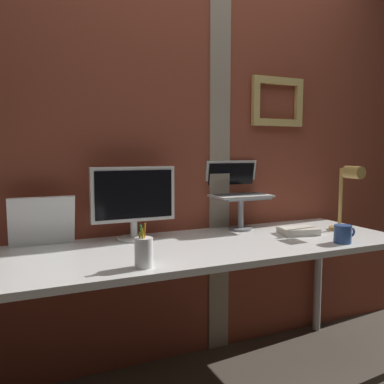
{
  "coord_description": "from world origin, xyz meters",
  "views": [
    {
      "loc": [
        -0.9,
        -1.68,
        1.21
      ],
      "look_at": [
        -0.08,
        0.16,
        1.0
      ],
      "focal_mm": 37.43,
      "sensor_mm": 36.0,
      "label": 1
    }
  ],
  "objects_px": {
    "monitor": "(134,198)",
    "pen_cup": "(144,252)",
    "desk_lamp": "(348,191)",
    "whiteboard_panel": "(42,222)",
    "coffee_mug": "(343,234)",
    "laptop": "(236,186)"
  },
  "relations": [
    {
      "from": "monitor",
      "to": "whiteboard_panel",
      "type": "xyz_separation_m",
      "value": [
        -0.44,
        0.04,
        -0.1
      ]
    },
    {
      "from": "whiteboard_panel",
      "to": "coffee_mug",
      "type": "xyz_separation_m",
      "value": [
        1.38,
        -0.53,
        -0.08
      ]
    },
    {
      "from": "whiteboard_panel",
      "to": "coffee_mug",
      "type": "height_order",
      "value": "whiteboard_panel"
    },
    {
      "from": "coffee_mug",
      "to": "laptop",
      "type": "bearing_deg",
      "value": 117.68
    },
    {
      "from": "monitor",
      "to": "pen_cup",
      "type": "relative_size",
      "value": 2.46
    },
    {
      "from": "monitor",
      "to": "coffee_mug",
      "type": "height_order",
      "value": "monitor"
    },
    {
      "from": "monitor",
      "to": "coffee_mug",
      "type": "xyz_separation_m",
      "value": [
        0.93,
        -0.5,
        -0.17
      ]
    },
    {
      "from": "monitor",
      "to": "whiteboard_panel",
      "type": "height_order",
      "value": "monitor"
    },
    {
      "from": "monitor",
      "to": "laptop",
      "type": "distance_m",
      "value": 0.64
    },
    {
      "from": "pen_cup",
      "to": "coffee_mug",
      "type": "bearing_deg",
      "value": 0.02
    },
    {
      "from": "whiteboard_panel",
      "to": "coffee_mug",
      "type": "bearing_deg",
      "value": -21.21
    },
    {
      "from": "monitor",
      "to": "pen_cup",
      "type": "bearing_deg",
      "value": -101.55
    },
    {
      "from": "monitor",
      "to": "laptop",
      "type": "xyz_separation_m",
      "value": [
        0.64,
        0.06,
        0.03
      ]
    },
    {
      "from": "laptop",
      "to": "whiteboard_panel",
      "type": "bearing_deg",
      "value": -178.68
    },
    {
      "from": "desk_lamp",
      "to": "coffee_mug",
      "type": "relative_size",
      "value": 3.04
    },
    {
      "from": "monitor",
      "to": "desk_lamp",
      "type": "xyz_separation_m",
      "value": [
        1.16,
        -0.29,
        0.02
      ]
    },
    {
      "from": "monitor",
      "to": "pen_cup",
      "type": "height_order",
      "value": "monitor"
    },
    {
      "from": "laptop",
      "to": "whiteboard_panel",
      "type": "xyz_separation_m",
      "value": [
        -1.08,
        -0.03,
        -0.13
      ]
    },
    {
      "from": "whiteboard_panel",
      "to": "pen_cup",
      "type": "height_order",
      "value": "whiteboard_panel"
    },
    {
      "from": "laptop",
      "to": "pen_cup",
      "type": "relative_size",
      "value": 1.9
    },
    {
      "from": "whiteboard_panel",
      "to": "desk_lamp",
      "type": "distance_m",
      "value": 1.64
    },
    {
      "from": "desk_lamp",
      "to": "pen_cup",
      "type": "relative_size",
      "value": 2.11
    }
  ]
}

